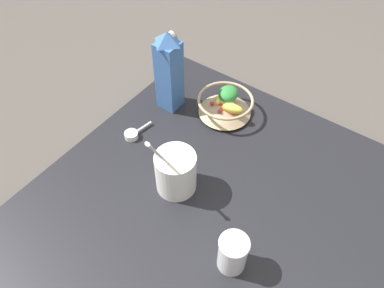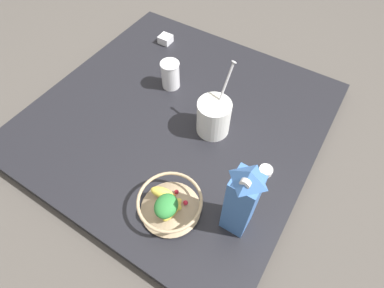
{
  "view_description": "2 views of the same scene",
  "coord_description": "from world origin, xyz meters",
  "px_view_note": "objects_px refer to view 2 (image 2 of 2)",
  "views": [
    {
      "loc": [
        -0.26,
        0.5,
        0.97
      ],
      "look_at": [
        0.17,
        -0.09,
        0.13
      ],
      "focal_mm": 35.0,
      "sensor_mm": 36.0,
      "label": 1
    },
    {
      "loc": [
        0.45,
        -0.61,
        0.91
      ],
      "look_at": [
        0.15,
        -0.13,
        0.12
      ],
      "focal_mm": 28.0,
      "sensor_mm": 36.0,
      "label": 2
    }
  ],
  "objects_px": {
    "fruit_bowl": "(170,204)",
    "drinking_cup": "(170,74)",
    "yogurt_tub": "(214,116)",
    "milk_carton": "(242,201)",
    "spice_jar": "(165,39)"
  },
  "relations": [
    {
      "from": "fruit_bowl",
      "to": "drinking_cup",
      "type": "height_order",
      "value": "drinking_cup"
    },
    {
      "from": "drinking_cup",
      "to": "yogurt_tub",
      "type": "bearing_deg",
      "value": -22.87
    },
    {
      "from": "milk_carton",
      "to": "drinking_cup",
      "type": "distance_m",
      "value": 0.63
    },
    {
      "from": "drinking_cup",
      "to": "fruit_bowl",
      "type": "bearing_deg",
      "value": -55.74
    },
    {
      "from": "spice_jar",
      "to": "drinking_cup",
      "type": "bearing_deg",
      "value": -50.45
    },
    {
      "from": "drinking_cup",
      "to": "spice_jar",
      "type": "relative_size",
      "value": 2.1
    },
    {
      "from": "milk_carton",
      "to": "spice_jar",
      "type": "relative_size",
      "value": 5.4
    },
    {
      "from": "yogurt_tub",
      "to": "spice_jar",
      "type": "height_order",
      "value": "yogurt_tub"
    },
    {
      "from": "milk_carton",
      "to": "drinking_cup",
      "type": "bearing_deg",
      "value": 142.29
    },
    {
      "from": "yogurt_tub",
      "to": "spice_jar",
      "type": "distance_m",
      "value": 0.56
    },
    {
      "from": "fruit_bowl",
      "to": "spice_jar",
      "type": "height_order",
      "value": "fruit_bowl"
    },
    {
      "from": "fruit_bowl",
      "to": "yogurt_tub",
      "type": "height_order",
      "value": "yogurt_tub"
    },
    {
      "from": "yogurt_tub",
      "to": "drinking_cup",
      "type": "relative_size",
      "value": 2.28
    },
    {
      "from": "milk_carton",
      "to": "yogurt_tub",
      "type": "bearing_deg",
      "value": 130.66
    },
    {
      "from": "fruit_bowl",
      "to": "milk_carton",
      "type": "height_order",
      "value": "milk_carton"
    }
  ]
}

